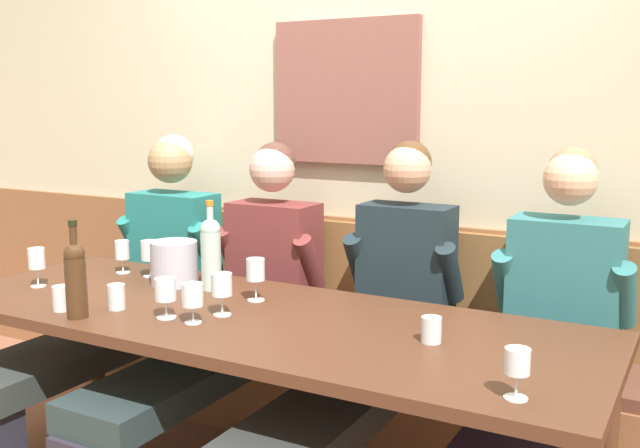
# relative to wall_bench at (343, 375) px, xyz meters

# --- Properties ---
(room_wall_back) EXTENTS (6.80, 0.12, 2.80)m
(room_wall_back) POSITION_rel_wall_bench_xyz_m (-0.00, 0.26, 1.12)
(room_wall_back) COLOR beige
(room_wall_back) RESTS_ON ground
(wood_wainscot_panel) EXTENTS (6.80, 0.03, 0.96)m
(wood_wainscot_panel) POSITION_rel_wall_bench_xyz_m (0.00, 0.21, 0.20)
(wood_wainscot_panel) COLOR brown
(wood_wainscot_panel) RESTS_ON ground
(wall_bench) EXTENTS (2.73, 0.42, 0.94)m
(wall_bench) POSITION_rel_wall_bench_xyz_m (0.00, 0.00, 0.00)
(wall_bench) COLOR brown
(wall_bench) RESTS_ON ground
(dining_table) EXTENTS (2.43, 0.86, 0.75)m
(dining_table) POSITION_rel_wall_bench_xyz_m (0.00, -0.71, 0.39)
(dining_table) COLOR #4B2B1B
(dining_table) RESTS_ON ground
(person_center_left_seat) EXTENTS (0.53, 1.30, 1.33)m
(person_center_left_seat) POSITION_rel_wall_bench_xyz_m (-0.93, -0.36, 0.36)
(person_center_left_seat) COLOR #252530
(person_center_left_seat) RESTS_ON ground
(person_right_seat) EXTENTS (0.50, 1.30, 1.31)m
(person_right_seat) POSITION_rel_wall_bench_xyz_m (-0.34, -0.37, 0.35)
(person_right_seat) COLOR #292432
(person_right_seat) RESTS_ON ground
(person_center_right_seat) EXTENTS (0.48, 1.29, 1.33)m
(person_center_right_seat) POSITION_rel_wall_bench_xyz_m (0.30, -0.38, 0.35)
(person_center_right_seat) COLOR #2A2C30
(person_center_right_seat) RESTS_ON ground
(person_left_seat) EXTENTS (0.50, 1.30, 1.32)m
(person_left_seat) POSITION_rel_wall_bench_xyz_m (0.93, -0.37, 0.35)
(person_left_seat) COLOR #2F2C30
(person_left_seat) RESTS_ON ground
(ice_bucket) EXTENTS (0.19, 0.19, 0.18)m
(ice_bucket) POSITION_rel_wall_bench_xyz_m (-0.51, -0.51, 0.56)
(ice_bucket) COLOR #B3B1C1
(ice_bucket) RESTS_ON dining_table
(wine_bottle_clear_water) EXTENTS (0.08, 0.08, 0.35)m
(wine_bottle_clear_water) POSITION_rel_wall_bench_xyz_m (-0.33, -0.50, 0.62)
(wine_bottle_clear_water) COLOR #B0CBBE
(wine_bottle_clear_water) RESTS_ON dining_table
(wine_bottle_amber_mid) EXTENTS (0.07, 0.07, 0.34)m
(wine_bottle_amber_mid) POSITION_rel_wall_bench_xyz_m (-0.50, -1.03, 0.61)
(wine_bottle_amber_mid) COLOR #412916
(wine_bottle_amber_mid) RESTS_ON dining_table
(wine_glass_right_end) EXTENTS (0.08, 0.08, 0.16)m
(wine_glass_right_end) POSITION_rel_wall_bench_xyz_m (-0.68, -0.46, 0.58)
(wine_glass_right_end) COLOR silver
(wine_glass_right_end) RESTS_ON dining_table
(wine_glass_near_bucket) EXTENTS (0.07, 0.07, 0.14)m
(wine_glass_near_bucket) POSITION_rel_wall_bench_xyz_m (-0.23, -0.89, 0.57)
(wine_glass_near_bucket) COLOR silver
(wine_glass_near_bucket) RESTS_ON dining_table
(wine_glass_mid_right) EXTENTS (0.06, 0.06, 0.13)m
(wine_glass_mid_right) POSITION_rel_wall_bench_xyz_m (0.99, -1.00, 0.56)
(wine_glass_mid_right) COLOR silver
(wine_glass_mid_right) RESTS_ON dining_table
(wine_glass_mid_left) EXTENTS (0.07, 0.07, 0.14)m
(wine_glass_mid_left) POSITION_rel_wall_bench_xyz_m (-0.11, -0.89, 0.56)
(wine_glass_mid_left) COLOR silver
(wine_glass_mid_left) RESTS_ON dining_table
(wine_glass_left_end) EXTENTS (0.07, 0.07, 0.16)m
(wine_glass_left_end) POSITION_rel_wall_bench_xyz_m (-0.96, -0.81, 0.58)
(wine_glass_left_end) COLOR silver
(wine_glass_left_end) RESTS_ON dining_table
(wine_glass_center_rear) EXTENTS (0.07, 0.07, 0.16)m
(wine_glass_center_rear) POSITION_rel_wall_bench_xyz_m (-0.08, -0.56, 0.58)
(wine_glass_center_rear) COLOR silver
(wine_glass_center_rear) RESTS_ON dining_table
(wine_glass_by_bottle) EXTENTS (0.07, 0.07, 0.15)m
(wine_glass_by_bottle) POSITION_rel_wall_bench_xyz_m (-0.08, -0.77, 0.57)
(wine_glass_by_bottle) COLOR silver
(wine_glass_by_bottle) RESTS_ON dining_table
(wine_glass_center_front) EXTENTS (0.06, 0.06, 0.14)m
(wine_glass_center_front) POSITION_rel_wall_bench_xyz_m (-0.83, -0.47, 0.56)
(wine_glass_center_front) COLOR silver
(wine_glass_center_front) RESTS_ON dining_table
(water_tumbler_right) EXTENTS (0.06, 0.06, 0.09)m
(water_tumbler_right) POSITION_rel_wall_bench_xyz_m (-0.61, -1.00, 0.51)
(water_tumbler_right) COLOR silver
(water_tumbler_right) RESTS_ON dining_table
(water_tumbler_left) EXTENTS (0.06, 0.06, 0.08)m
(water_tumbler_left) POSITION_rel_wall_bench_xyz_m (0.66, -0.70, 0.51)
(water_tumbler_left) COLOR silver
(water_tumbler_left) RESTS_ON dining_table
(water_tumbler_center) EXTENTS (0.06, 0.06, 0.09)m
(water_tumbler_center) POSITION_rel_wall_bench_xyz_m (-0.45, -0.89, 0.51)
(water_tumbler_center) COLOR silver
(water_tumbler_center) RESTS_ON dining_table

